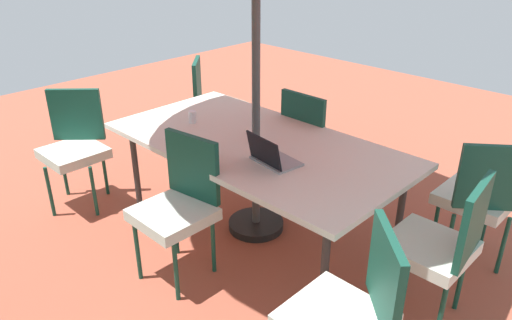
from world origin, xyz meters
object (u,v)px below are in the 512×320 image
Objects in this scene: chair_southeast at (212,101)px; chair_northeast at (75,143)px; dining_table at (256,147)px; chair_north at (179,202)px; chair_west at (441,243)px; cup at (192,117)px; chair_northwest at (349,311)px; laptop at (272,157)px; chair_south at (312,138)px; chair_southwest at (480,194)px.

chair_southeast is 1.54m from chair_northeast.
chair_north is at bearing 90.79° from dining_table.
chair_west is (-1.46, -0.03, -0.16)m from dining_table.
cup is (-0.75, -0.67, 0.25)m from chair_northeast.
chair_northwest reaches higher than cup.
chair_north reaches higher than laptop.
cup is (0.98, -0.11, 0.00)m from laptop.
dining_table is 1.62m from chair_northwest.
chair_south and chair_southeast have the same top height.
dining_table is at bearing -163.94° from chair_southeast.
dining_table is 0.40m from laptop.
chair_southwest and chair_northeast have the same top height.
chair_north and chair_west have the same top height.
chair_northeast is at bearing -81.49° from chair_west.
chair_north is 0.68m from laptop.
dining_table is at bearing -9.43° from chair_southwest.
chair_south is at bearing -60.15° from laptop.
chair_north is 2.79× the size of laptop.
chair_south is at bearing -121.98° from chair_west.
dining_table is at bearing 92.54° from chair_south.
chair_south is 1.00× the size of chair_west.
chair_southeast is 2.09m from chair_north.
chair_north is (-1.40, -0.01, 0.00)m from chair_northeast.
chair_north is (1.38, 1.49, 0.00)m from chair_southwest.
chair_north is at bearing -68.82° from chair_west.
dining_table is 1.62m from chair_southeast.
dining_table is at bearing -21.74° from laptop.
chair_southeast reaches higher than dining_table.
chair_northeast reaches higher than laptop.
chair_northwest reaches higher than laptop.
cup is (0.65, -0.66, 0.25)m from chair_north.
dining_table is 2.33× the size of chair_southeast.
cup is at bearing -3.81° from chair_northeast.
chair_northeast reaches higher than cup.
chair_south is 2.01m from chair_northeast.
chair_west is at bearing -149.53° from chair_southeast.
chair_north is at bearing 67.41° from laptop.
chair_northwest is 2.18m from cup.
chair_south is at bearing -36.79° from chair_southwest.
chair_southwest is at bearing -157.76° from cup.
chair_southeast is at bearing -38.56° from chair_southwest.
cup is (2.04, 0.83, 0.25)m from chair_southwest.
chair_southeast is (1.38, -0.06, 0.00)m from chair_south.
chair_north is 9.97× the size of cup.
chair_west is (-0.06, 0.72, 0.00)m from chair_southwest.
chair_south reaches higher than laptop.
chair_west is at bearing -160.78° from laptop.
laptop is at bearing 150.17° from dining_table.
chair_southwest is 9.97× the size of cup.
cup is at bearing 126.63° from chair_north.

